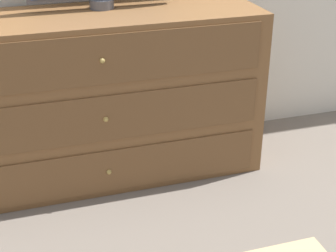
# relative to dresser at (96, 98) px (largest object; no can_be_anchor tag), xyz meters

# --- Properties ---
(ground_plane) EXTENTS (12.00, 12.00, 0.00)m
(ground_plane) POSITION_rel_dresser_xyz_m (-0.02, 0.28, -0.42)
(ground_plane) COLOR #70665B
(dresser) EXTENTS (1.62, 0.52, 0.84)m
(dresser) POSITION_rel_dresser_xyz_m (0.00, 0.00, 0.00)
(dresser) COLOR brown
(dresser) RESTS_ON ground_plane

